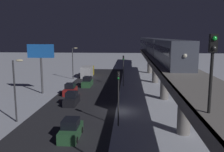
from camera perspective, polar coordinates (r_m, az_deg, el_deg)
ground_plane at (r=33.97m, az=1.21°, el=-8.30°), size 240.00×240.00×0.00m
avenue_asphalt at (r=34.71m, az=-8.31°, el=-8.01°), size 11.00×87.18×0.01m
elevated_railway at (r=33.20m, az=14.02°, el=0.76°), size 5.00×87.18×6.39m
subway_train at (r=63.23m, az=9.45°, el=7.26°), size 2.94×74.07×3.40m
rail_signal at (r=12.98m, az=22.48°, el=3.50°), size 0.36×0.41×4.00m
sedan_green at (r=25.79m, az=-9.63°, el=-12.42°), size 1.91×4.19×1.97m
sedan_red at (r=44.13m, az=-9.78°, el=-3.24°), size 1.80×4.05×1.97m
sedan_green_2 at (r=51.03m, az=-5.80°, el=-1.45°), size 1.80×4.62×1.97m
sedan_black at (r=37.61m, az=-9.45°, el=-5.42°), size 1.80×4.05×1.97m
box_truck at (r=62.79m, az=-5.77°, el=1.08°), size 2.40×7.40×2.80m
traffic_light_near at (r=27.50m, az=1.51°, el=-3.47°), size 0.32×0.44×6.40m
traffic_light_mid at (r=49.90m, az=2.68°, el=2.29°), size 0.32×0.44×6.40m
commercial_billboard at (r=45.09m, az=-16.37°, el=4.54°), size 4.80×0.36×8.90m
street_lamp_near at (r=30.92m, az=-21.60°, el=-1.53°), size 1.35×0.44×7.65m
street_lamp_far at (r=59.13m, az=-9.02°, el=3.88°), size 1.35×0.44×7.65m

